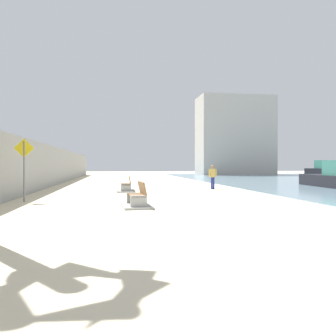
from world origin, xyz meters
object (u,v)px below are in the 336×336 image
object	(u,v)px
bench_far	(126,188)
pedestrian_sign	(24,163)
boat_outer	(320,171)
person_walking	(213,175)
bench_near	(137,201)
boat_far_left	(335,178)

from	to	relation	value
bench_far	pedestrian_sign	size ratio (longest dim) A/B	0.76
pedestrian_sign	boat_outer	bearing A→B (deg)	39.97
person_walking	pedestrian_sign	world-z (taller)	pedestrian_sign
boat_outer	pedestrian_sign	bearing A→B (deg)	-140.03
bench_near	bench_far	distance (m)	7.96
bench_far	pedestrian_sign	xyz separation A→B (m)	(-4.64, -5.47, 1.50)
bench_far	boat_outer	xyz separation A→B (m)	(25.18, 19.52, 0.61)
bench_near	boat_far_left	distance (m)	16.91
boat_far_left	pedestrian_sign	size ratio (longest dim) A/B	2.82
bench_near	person_walking	bearing A→B (deg)	58.06
person_walking	pedestrian_sign	size ratio (longest dim) A/B	0.58
pedestrian_sign	boat_far_left	bearing A→B (deg)	18.13
person_walking	boat_outer	size ratio (longest dim) A/B	0.37
boat_outer	boat_far_left	bearing A→B (deg)	-119.52
boat_outer	pedestrian_sign	size ratio (longest dim) A/B	1.55
person_walking	pedestrian_sign	bearing A→B (deg)	-147.84
pedestrian_sign	person_walking	bearing A→B (deg)	32.16
bench_far	boat_outer	bearing A→B (deg)	37.78
boat_far_left	boat_outer	distance (m)	21.48
bench_near	bench_far	bearing A→B (deg)	91.09
bench_near	boat_outer	xyz separation A→B (m)	(25.02, 27.47, 0.61)
boat_outer	pedestrian_sign	distance (m)	38.92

